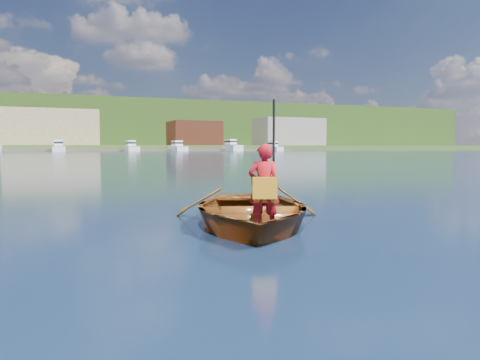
{
  "coord_description": "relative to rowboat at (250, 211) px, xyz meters",
  "views": [
    {
      "loc": [
        -3.36,
        -6.65,
        1.26
      ],
      "look_at": [
        -0.67,
        0.23,
        0.74
      ],
      "focal_mm": 35.0,
      "sensor_mm": 36.0,
      "label": 1
    }
  ],
  "objects": [
    {
      "name": "shoreline",
      "position": [
        0.5,
        236.38,
        10.08
      ],
      "size": [
        400.0,
        140.0,
        22.0
      ],
      "color": "#395E22",
      "rests_on": "ground"
    },
    {
      "name": "waterfront_buildings",
      "position": [
        -7.23,
        164.77,
        7.5
      ],
      "size": [
        202.0,
        16.0,
        14.0
      ],
      "color": "brown",
      "rests_on": "ground"
    },
    {
      "name": "hillside_trees",
      "position": [
        -22.9,
        243.97,
        18.88
      ],
      "size": [
        309.45,
        77.67,
        24.8
      ],
      "color": "#382314",
      "rests_on": "ground"
    },
    {
      "name": "ground",
      "position": [
        0.5,
        -0.23,
        -0.24
      ],
      "size": [
        600.0,
        600.0,
        0.0
      ],
      "color": "#11263F",
      "rests_on": "ground"
    },
    {
      "name": "rowboat",
      "position": [
        0.0,
        0.0,
        0.0
      ],
      "size": [
        3.81,
        4.47,
        0.78
      ],
      "color": "#65280E",
      "rests_on": "ground"
    },
    {
      "name": "marina_yachts",
      "position": [
        2.62,
        143.1,
        1.11
      ],
      "size": [
        140.92,
        12.75,
        4.4
      ],
      "color": "white",
      "rests_on": "ground"
    },
    {
      "name": "dock",
      "position": [
        -3.6,
        147.77,
        0.16
      ],
      "size": [
        160.05,
        8.95,
        0.8
      ],
      "color": "brown",
      "rests_on": "ground"
    },
    {
      "name": "child_paddler",
      "position": [
        -0.16,
        -0.9,
        0.46
      ],
      "size": [
        0.51,
        0.43,
        1.84
      ],
      "color": "red",
      "rests_on": "ground"
    }
  ]
}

